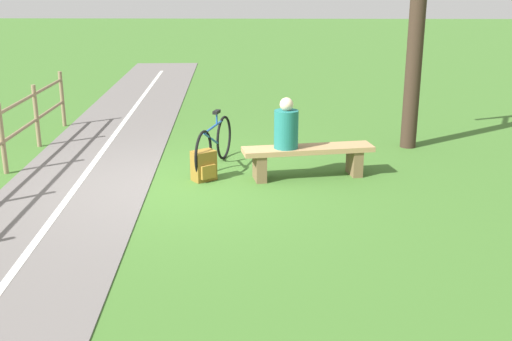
# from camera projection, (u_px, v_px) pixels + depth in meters

# --- Properties ---
(ground_plane) EXTENTS (80.00, 80.00, 0.00)m
(ground_plane) POSITION_uv_depth(u_px,v_px,m) (175.00, 185.00, 9.53)
(ground_plane) COLOR #3D6B28
(bench) EXTENTS (2.11, 0.85, 0.50)m
(bench) POSITION_uv_depth(u_px,v_px,m) (308.00, 156.00, 9.79)
(bench) COLOR #A88456
(bench) RESTS_ON ground_plane
(person_seated) EXTENTS (0.44, 0.44, 0.79)m
(person_seated) POSITION_uv_depth(u_px,v_px,m) (286.00, 127.00, 9.59)
(person_seated) COLOR #1E6B66
(person_seated) RESTS_ON bench
(bicycle) EXTENTS (0.46, 1.81, 0.94)m
(bicycle) POSITION_uv_depth(u_px,v_px,m) (214.00, 144.00, 10.28)
(bicycle) COLOR black
(bicycle) RESTS_ON ground_plane
(backpack) EXTENTS (0.42, 0.40, 0.47)m
(backpack) POSITION_uv_depth(u_px,v_px,m) (204.00, 166.00, 9.68)
(backpack) COLOR olive
(backpack) RESTS_ON ground_plane
(tree_near_bench) EXTENTS (1.24, 1.15, 3.82)m
(tree_near_bench) POSITION_uv_depth(u_px,v_px,m) (413.00, 50.00, 11.18)
(tree_near_bench) COLOR #38281E
(tree_near_bench) RESTS_ON ground_plane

